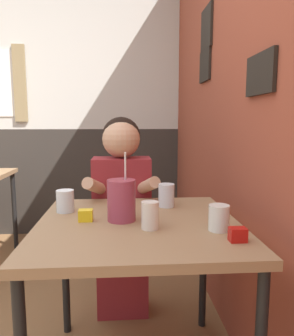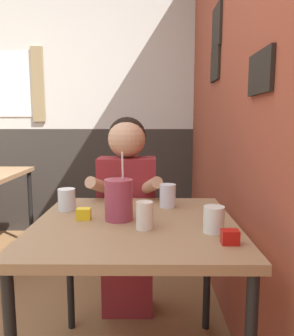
% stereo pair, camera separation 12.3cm
% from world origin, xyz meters
% --- Properties ---
extents(brick_wall_right, '(0.08, 4.49, 2.70)m').
position_xyz_m(brick_wall_right, '(1.31, 1.24, 1.35)').
color(brick_wall_right, brown).
rests_on(brick_wall_right, ground_plane).
extents(back_wall, '(5.55, 0.09, 2.70)m').
position_xyz_m(back_wall, '(-0.01, 2.52, 1.36)').
color(back_wall, silver).
rests_on(back_wall, ground_plane).
extents(main_table, '(0.85, 0.86, 0.76)m').
position_xyz_m(main_table, '(0.76, 0.42, 0.68)').
color(main_table, '#93704C').
rests_on(main_table, ground_plane).
extents(person_seated, '(0.42, 0.42, 1.21)m').
position_xyz_m(person_seated, '(0.69, 0.98, 0.65)').
color(person_seated, maroon).
rests_on(person_seated, ground_plane).
extents(cocktail_pitcher, '(0.12, 0.12, 0.30)m').
position_xyz_m(cocktail_pitcher, '(0.69, 0.44, 0.84)').
color(cocktail_pitcher, '#99384C').
rests_on(cocktail_pitcher, main_table).
extents(glass_near_pitcher, '(0.08, 0.08, 0.11)m').
position_xyz_m(glass_near_pitcher, '(0.92, 0.66, 0.81)').
color(glass_near_pitcher, silver).
rests_on(glass_near_pitcher, main_table).
extents(glass_center, '(0.08, 0.08, 0.10)m').
position_xyz_m(glass_center, '(1.07, 0.28, 0.81)').
color(glass_center, silver).
rests_on(glass_center, main_table).
extents(glass_far_side, '(0.07, 0.07, 0.11)m').
position_xyz_m(glass_far_side, '(0.81, 0.32, 0.81)').
color(glass_far_side, silver).
rests_on(glass_far_side, main_table).
extents(glass_by_brick, '(0.08, 0.08, 0.10)m').
position_xyz_m(glass_by_brick, '(0.43, 0.60, 0.81)').
color(glass_by_brick, silver).
rests_on(glass_by_brick, main_table).
extents(condiment_ketchup, '(0.06, 0.04, 0.05)m').
position_xyz_m(condiment_ketchup, '(1.11, 0.16, 0.78)').
color(condiment_ketchup, '#B7140F').
rests_on(condiment_ketchup, main_table).
extents(condiment_mustard, '(0.06, 0.04, 0.05)m').
position_xyz_m(condiment_mustard, '(0.54, 0.44, 0.78)').
color(condiment_mustard, yellow).
rests_on(condiment_mustard, main_table).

